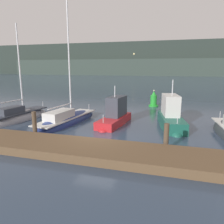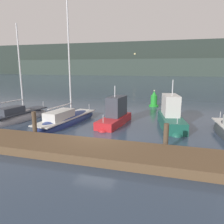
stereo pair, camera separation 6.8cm
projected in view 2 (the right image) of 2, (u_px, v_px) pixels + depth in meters
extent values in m
plane|color=#2D3D51|center=(98.00, 140.00, 13.78)|extent=(400.00, 400.00, 0.00)
cube|color=brown|center=(84.00, 149.00, 11.69)|extent=(32.14, 2.80, 0.45)
cylinder|color=#4C3D2D|center=(35.00, 125.00, 14.26)|extent=(0.28, 0.28, 1.73)
cylinder|color=#4C3D2D|center=(166.00, 137.00, 11.97)|extent=(0.28, 0.28, 1.54)
ellipsoid|color=gray|center=(19.00, 120.00, 19.18)|extent=(2.60, 7.02, 1.57)
cube|color=#333842|center=(19.00, 112.00, 19.05)|extent=(2.18, 5.90, 0.08)
cube|color=#333842|center=(11.00, 110.00, 18.24)|extent=(1.33, 2.31, 0.55)
cylinder|color=silver|center=(20.00, 69.00, 18.79)|extent=(0.12, 0.12, 7.45)
cylinder|color=silver|center=(8.00, 102.00, 17.93)|extent=(0.47, 3.09, 0.09)
cylinder|color=silver|center=(43.00, 104.00, 21.83)|extent=(0.04, 0.04, 0.50)
ellipsoid|color=navy|center=(67.00, 123.00, 18.23)|extent=(2.93, 8.47, 1.45)
cube|color=silver|center=(67.00, 117.00, 18.14)|extent=(2.46, 7.12, 0.08)
cube|color=silver|center=(59.00, 115.00, 17.16)|extent=(1.49, 2.77, 0.68)
cylinder|color=silver|center=(69.00, 48.00, 17.61)|extent=(0.12, 0.12, 11.10)
cylinder|color=silver|center=(60.00, 106.00, 17.19)|extent=(0.43, 2.96, 0.09)
cylinder|color=silver|center=(89.00, 107.00, 21.53)|extent=(0.04, 0.04, 0.50)
ellipsoid|color=red|center=(114.00, 124.00, 17.67)|extent=(2.09, 5.18, 1.04)
cube|color=red|center=(114.00, 121.00, 17.61)|extent=(1.91, 4.66, 0.61)
cube|color=#333842|center=(117.00, 106.00, 17.84)|extent=(1.29, 2.32, 1.59)
cube|color=black|center=(121.00, 102.00, 18.70)|extent=(0.95, 0.40, 0.71)
cylinder|color=silver|center=(115.00, 92.00, 17.22)|extent=(0.07, 0.07, 0.90)
cylinder|color=silver|center=(103.00, 119.00, 15.57)|extent=(0.04, 0.04, 0.60)
ellipsoid|color=#195647|center=(171.00, 127.00, 16.92)|extent=(2.63, 5.61, 1.24)
cube|color=#195647|center=(171.00, 122.00, 16.83)|extent=(2.40, 5.06, 0.83)
cube|color=silver|center=(171.00, 105.00, 17.11)|extent=(1.54, 2.54, 1.59)
cube|color=black|center=(169.00, 100.00, 18.12)|extent=(1.01, 0.48, 0.71)
cylinder|color=silver|center=(173.00, 88.00, 16.41)|extent=(0.07, 0.07, 1.20)
cylinder|color=silver|center=(177.00, 120.00, 14.48)|extent=(0.04, 0.04, 0.60)
cylinder|color=silver|center=(220.00, 115.00, 17.09)|extent=(0.04, 0.04, 0.50)
cylinder|color=green|center=(154.00, 106.00, 25.73)|extent=(1.11, 1.11, 0.16)
cylinder|color=green|center=(154.00, 100.00, 25.60)|extent=(0.74, 0.74, 1.15)
cone|color=green|center=(154.00, 93.00, 25.43)|extent=(0.52, 0.52, 0.50)
sphere|color=#F9EAB7|center=(154.00, 91.00, 25.37)|extent=(0.16, 0.16, 0.16)
cube|color=#28332D|center=(169.00, 59.00, 122.63)|extent=(240.00, 16.00, 18.30)
cube|color=#333F39|center=(135.00, 67.00, 119.08)|extent=(144.00, 10.00, 8.69)
cube|color=#F4DB8C|center=(135.00, 54.00, 119.61)|extent=(0.80, 0.10, 0.80)
cube|color=#F4DB8C|center=(220.00, 62.00, 108.62)|extent=(0.80, 0.10, 0.80)
cube|color=#F4DB8C|center=(130.00, 68.00, 121.84)|extent=(0.80, 0.10, 0.80)
cube|color=#F4DB8C|center=(144.00, 61.00, 118.86)|extent=(0.80, 0.10, 0.80)
cube|color=#F4DB8C|center=(221.00, 70.00, 109.19)|extent=(0.80, 0.10, 0.80)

